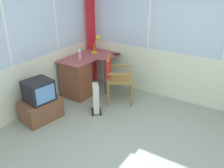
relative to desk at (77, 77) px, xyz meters
name	(u,v)px	position (x,y,z in m)	size (l,w,h in m)	color
ground	(125,164)	(-1.17, -1.79, -0.44)	(5.20, 5.23, 0.06)	gray
north_window_panel	(8,46)	(-1.17, 0.35, 0.87)	(4.20, 0.07, 2.56)	silver
east_window_panel	(185,36)	(0.96, -1.79, 0.87)	(0.07, 4.23, 2.56)	silver
curtain_corner	(91,28)	(0.83, 0.22, 0.82)	(0.23, 0.07, 2.46)	red
desk	(77,77)	(0.00, 0.00, 0.00)	(1.18, 0.78, 0.76)	#984A48
desk_lamp	(98,41)	(0.68, -0.05, 0.61)	(0.23, 0.20, 0.39)	yellow
tv_remote	(116,54)	(0.73, -0.47, 0.37)	(0.04, 0.15, 0.02)	black
spray_bottle	(80,54)	(0.10, -0.01, 0.46)	(0.06, 0.06, 0.22)	pink
wooden_armchair	(114,73)	(0.21, -0.74, 0.18)	(0.65, 0.66, 0.90)	olive
tv_on_stand	(40,102)	(-1.02, -0.04, -0.09)	(0.70, 0.54, 0.72)	brown
space_heater	(96,98)	(-0.33, -0.70, -0.13)	(0.32, 0.30, 0.55)	silver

